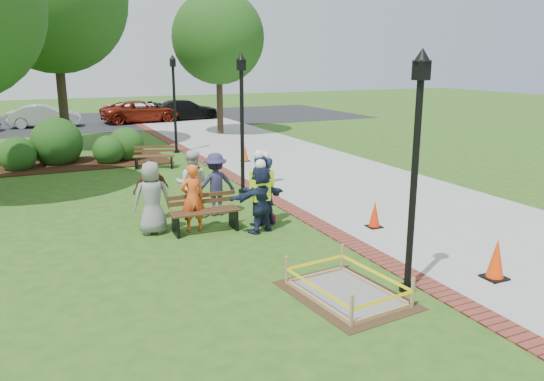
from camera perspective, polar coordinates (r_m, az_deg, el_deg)
name	(u,v)px	position (r m, az deg, el deg)	size (l,w,h in m)	color
ground	(274,248)	(11.80, 0.24, -6.25)	(100.00, 100.00, 0.00)	#285116
sidewalk	(281,157)	(22.62, 1.00, 3.63)	(6.00, 60.00, 0.02)	#9E9E99
brick_edging	(208,163)	(21.42, -6.86, 2.96)	(0.50, 60.00, 0.03)	maroon
mulch_bed	(79,164)	(22.46, -20.10, 2.73)	(7.00, 3.00, 0.05)	#381E0F
parking_lot	(104,121)	(37.54, -17.62, 7.13)	(36.00, 12.00, 0.01)	black
wet_concrete_pad	(346,283)	(9.59, 8.01, -9.83)	(1.92, 2.46, 0.55)	#47331E
bench_near	(205,220)	(12.93, -7.21, -3.19)	(1.68, 0.61, 0.90)	#542D1D
bench_far	(154,161)	(20.79, -12.56, 3.09)	(1.61, 0.95, 0.83)	brown
cone_front	(496,260)	(10.93, 22.96, -6.89)	(0.41, 0.41, 0.82)	black
cone_back	(375,215)	(13.34, 10.97, -2.61)	(0.35, 0.35, 0.68)	black
cone_far	(245,154)	(21.59, -2.90, 3.97)	(0.34, 0.34, 0.68)	black
toolbox	(266,219)	(13.55, -0.60, -3.06)	(0.43, 0.24, 0.21)	#AF0D20
lamp_near	(416,156)	(9.34, 15.20, 3.61)	(0.28, 0.28, 4.26)	black
lamp_mid	(242,113)	(16.23, -3.26, 8.32)	(0.28, 0.28, 4.26)	black
lamp_far	(174,96)	(23.83, -10.48, 9.93)	(0.28, 0.28, 4.26)	black
tree_right	(218,38)	(29.59, -5.80, 16.03)	(4.94, 4.94, 7.64)	#3D2D1E
shrub_a	(19,170)	(22.16, -25.55, 2.01)	(1.36, 1.36, 1.36)	#164814
shrub_b	(59,164)	(22.87, -21.95, 2.70)	(1.99, 1.99, 1.99)	#164814
shrub_c	(109,163)	(22.26, -17.10, 2.81)	(1.22, 1.22, 1.22)	#164814
shrub_d	(127,160)	(22.85, -15.34, 3.21)	(1.45, 1.45, 1.45)	#164814
shrub_e	(68,160)	(23.54, -21.09, 3.08)	(1.12, 1.12, 1.12)	#164814
casual_person_a	(152,198)	(12.87, -12.79, -0.79)	(0.59, 0.40, 1.75)	gray
casual_person_b	(193,198)	(12.89, -8.54, -0.80)	(0.54, 0.35, 1.65)	#F6591C
casual_person_c	(192,184)	(14.11, -8.60, 0.74)	(0.67, 0.56, 1.77)	silver
casual_person_d	(151,190)	(13.94, -12.87, 0.08)	(0.58, 0.43, 1.63)	brown
casual_person_e	(216,184)	(14.13, -6.08, 0.65)	(0.56, 0.37, 1.68)	#302E51
hivis_worker_a	(261,196)	(12.65, -1.23, -0.61)	(0.58, 0.44, 1.79)	#18283F
hivis_worker_b	(265,188)	(13.34, -0.80, 0.29)	(0.64, 0.62, 1.85)	#17233D
hivis_worker_c	(259,188)	(13.22, -1.41, 0.25)	(0.58, 0.39, 1.91)	#191F41
parked_car_b	(46,127)	(35.44, -23.15, 6.28)	(4.56, 1.98, 1.49)	#B9B9BF
parked_car_c	(142,122)	(36.24, -13.84, 7.14)	(4.73, 2.06, 1.54)	maroon
parked_car_d	(186,120)	(37.17, -9.27, 7.53)	(4.54, 1.98, 1.48)	black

